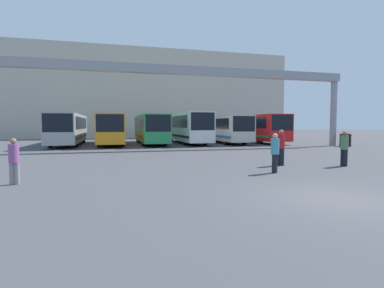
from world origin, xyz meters
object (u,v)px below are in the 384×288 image
(bus_slot_0, at_px, (69,127))
(pedestrian_near_center, at_px, (281,147))
(pedestrian_near_right, at_px, (14,160))
(tire_stack, at_px, (345,140))
(bus_slot_2, at_px, (150,128))
(bus_slot_4, at_px, (225,128))
(bus_slot_1, at_px, (111,128))
(pedestrian_near_left, at_px, (275,152))
(bus_slot_3, at_px, (187,126))
(bus_slot_5, at_px, (256,127))
(pedestrian_mid_left, at_px, (344,148))

(bus_slot_0, relative_size, pedestrian_near_center, 6.93)
(bus_slot_0, xyz_separation_m, pedestrian_near_right, (1.01, -21.08, -0.93))
(pedestrian_near_right, xyz_separation_m, tire_stack, (24.60, 12.25, -0.24))
(bus_slot_2, relative_size, bus_slot_4, 1.17)
(bus_slot_1, bearing_deg, pedestrian_near_left, -72.12)
(bus_slot_0, height_order, tire_stack, bus_slot_0)
(bus_slot_1, bearing_deg, bus_slot_3, -0.94)
(pedestrian_near_center, xyz_separation_m, tire_stack, (13.19, 10.31, -0.36))
(bus_slot_0, height_order, pedestrian_near_right, bus_slot_0)
(bus_slot_2, bearing_deg, bus_slot_1, 175.32)
(bus_slot_3, height_order, pedestrian_near_right, bus_slot_3)
(bus_slot_0, distance_m, tire_stack, 27.12)
(bus_slot_0, bearing_deg, bus_slot_5, -1.59)
(bus_slot_2, xyz_separation_m, pedestrian_near_center, (4.24, -18.78, -0.80))
(bus_slot_2, distance_m, pedestrian_near_left, 20.99)
(bus_slot_0, height_order, bus_slot_2, bus_slot_0)
(bus_slot_5, bearing_deg, bus_slot_3, 177.18)
(bus_slot_4, height_order, pedestrian_near_center, bus_slot_4)
(bus_slot_4, height_order, pedestrian_near_left, bus_slot_4)
(bus_slot_4, bearing_deg, pedestrian_mid_left, -93.26)
(bus_slot_3, xyz_separation_m, bus_slot_5, (8.19, -0.40, -0.08))
(pedestrian_mid_left, height_order, pedestrian_near_right, pedestrian_mid_left)
(bus_slot_2, height_order, pedestrian_near_left, bus_slot_2)
(bus_slot_0, xyz_separation_m, bus_slot_3, (12.29, -0.17, 0.12))
(bus_slot_0, relative_size, pedestrian_near_left, 7.42)
(pedestrian_near_left, bearing_deg, tire_stack, 178.24)
(pedestrian_near_left, relative_size, tire_stack, 1.40)
(pedestrian_near_left, bearing_deg, pedestrian_mid_left, 150.71)
(bus_slot_2, height_order, tire_stack, bus_slot_2)
(bus_slot_2, distance_m, pedestrian_mid_left, 21.08)
(bus_slot_2, height_order, pedestrian_mid_left, bus_slot_2)
(bus_slot_1, height_order, pedestrian_mid_left, bus_slot_1)
(bus_slot_4, xyz_separation_m, bus_slot_5, (4.10, 0.63, 0.09))
(bus_slot_1, xyz_separation_m, tire_stack, (21.52, -8.80, -1.16))
(bus_slot_0, relative_size, bus_slot_2, 1.06)
(bus_slot_4, bearing_deg, tire_stack, -39.57)
(bus_slot_3, distance_m, pedestrian_mid_left, 20.27)
(bus_slot_3, height_order, pedestrian_near_left, bus_slot_3)
(bus_slot_1, xyz_separation_m, bus_slot_5, (16.38, -0.54, 0.05))
(bus_slot_0, bearing_deg, tire_stack, -19.02)
(bus_slot_0, height_order, bus_slot_3, bus_slot_3)
(pedestrian_near_right, relative_size, tire_stack, 1.32)
(pedestrian_near_center, bearing_deg, tire_stack, -73.56)
(bus_slot_0, bearing_deg, bus_slot_4, -4.20)
(bus_slot_4, xyz_separation_m, pedestrian_mid_left, (-1.08, -18.99, -0.79))
(pedestrian_near_left, height_order, tire_stack, pedestrian_near_left)
(bus_slot_5, xyz_separation_m, pedestrian_near_center, (-8.05, -18.58, -0.85))
(bus_slot_4, bearing_deg, pedestrian_near_right, -127.71)
(pedestrian_near_right, bearing_deg, tire_stack, -149.96)
(bus_slot_0, distance_m, pedestrian_near_left, 23.82)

